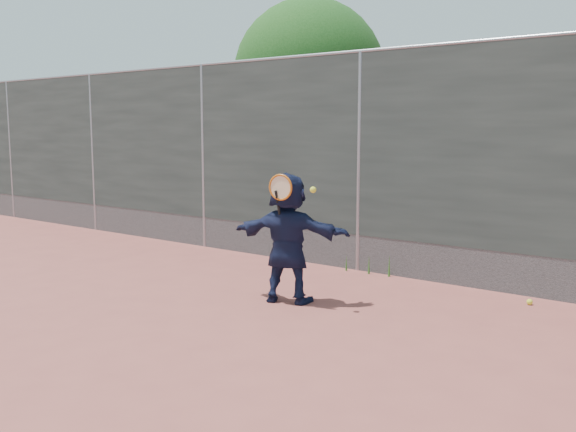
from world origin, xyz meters
The scene contains 7 objects.
ground centered at (0.00, 0.00, 0.00)m, with size 80.00×80.00×0.00m, color #9E4C42.
player centered at (0.23, 1.59, 0.74)m, with size 1.38×0.44×1.49m, color #151B3A.
ball_ground centered at (2.48, 3.13, 0.03)m, with size 0.07×0.07×0.07m, color yellow.
fence centered at (0.00, 3.50, 1.58)m, with size 20.00×0.06×3.03m.
swing_action centered at (0.32, 1.40, 1.31)m, with size 0.56×0.16×0.51m.
tree_left centered at (-2.85, 6.55, 2.94)m, with size 3.15×3.00×4.53m.
weed_clump centered at (0.29, 3.38, 0.13)m, with size 0.68×0.07×0.30m.
Camera 1 is at (4.59, -4.09, 1.96)m, focal length 40.00 mm.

